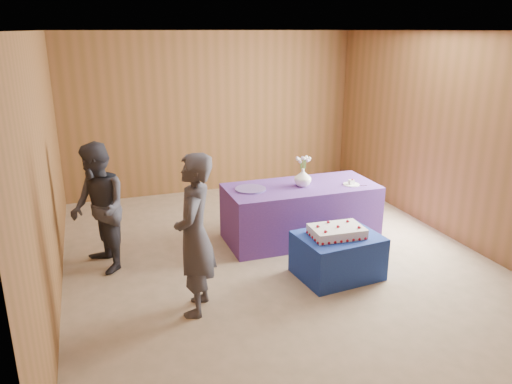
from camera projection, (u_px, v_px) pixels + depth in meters
name	position (u px, v px, depth m)	size (l,w,h in m)	color
ground	(276.00, 258.00, 6.21)	(6.00, 6.00, 0.00)	tan
room_shell	(278.00, 114.00, 5.65)	(5.04, 6.04, 2.72)	brown
cake_table	(338.00, 255.00, 5.70)	(0.90, 0.70, 0.50)	#1B4598
serving_table	(300.00, 212.00, 6.69)	(2.00, 0.90, 0.75)	#593187
sheet_cake	(337.00, 231.00, 5.60)	(0.63, 0.45, 0.14)	white
vase	(303.00, 177.00, 6.52)	(0.23, 0.23, 0.24)	white
flower_spray	(303.00, 159.00, 6.45)	(0.20, 0.19, 0.15)	#3B702C
platter	(251.00, 189.00, 6.40)	(0.40, 0.40, 0.02)	#5E4D9A
plate	(351.00, 184.00, 6.61)	(0.22, 0.22, 0.01)	white
cake_slice	(351.00, 182.00, 6.59)	(0.07, 0.06, 0.08)	white
knife	(358.00, 186.00, 6.55)	(0.26, 0.02, 0.00)	#B9B9BE
guest_left	(195.00, 235.00, 4.82)	(0.60, 0.39, 1.63)	#36353F
guest_right	(99.00, 208.00, 5.70)	(0.74, 0.58, 1.52)	#302F39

